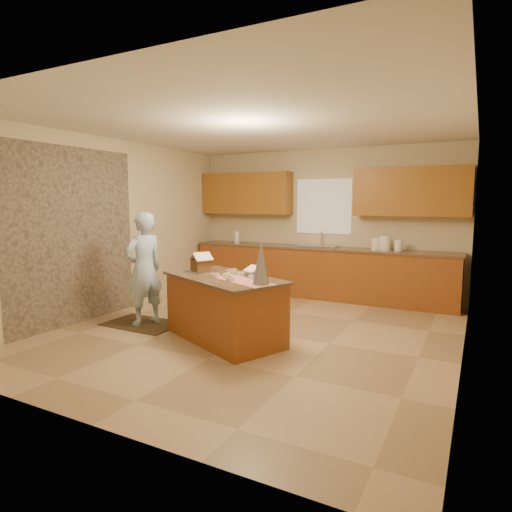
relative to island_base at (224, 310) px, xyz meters
The scene contains 28 objects.
floor 0.64m from the island_base, 66.48° to the left, with size 5.50×5.50×0.00m, color tan.
ceiling 2.37m from the island_base, 66.48° to the left, with size 5.50×5.50×0.00m, color silver.
wall_back 3.36m from the island_base, 86.40° to the left, with size 5.50×5.50×0.00m, color beige.
wall_front 2.49m from the island_base, 84.94° to the right, with size 5.50×5.50×0.00m, color beige.
wall_left 2.53m from the island_base, 168.56° to the left, with size 5.50×5.50×0.00m, color beige.
wall_right 2.91m from the island_base, ahead, with size 5.50×5.50×0.00m, color beige.
stone_accent 2.46m from the island_base, behind, with size 2.50×2.50×0.00m, color gray.
window_curtain 3.43m from the island_base, 86.37° to the left, with size 1.05×0.03×1.00m, color white.
back_counter_base 2.92m from the island_base, 86.03° to the left, with size 4.80×0.60×0.88m, color brown.
back_counter_top 2.97m from the island_base, 86.03° to the left, with size 4.85×0.63×0.04m, color brown.
upper_cabinet_left 3.65m from the island_base, 113.95° to the left, with size 1.85×0.35×0.80m, color #9C5F21.
upper_cabinet_right 3.82m from the island_base, 60.00° to the left, with size 1.85×0.35×0.80m, color #9C5F21.
sink 2.96m from the island_base, 86.03° to the left, with size 0.70×0.45×0.12m, color silver.
faucet 3.17m from the island_base, 86.26° to the left, with size 0.03×0.03×0.28m, color silver.
island_base is the anchor object (origin of this frame).
island_top 0.41m from the island_base, 45.00° to the left, with size 1.66×0.86×0.04m, color brown.
table_runner 0.58m from the island_base, 24.71° to the right, with size 0.88×0.32×0.01m, color red.
baking_tray 0.65m from the island_base, 160.48° to the left, with size 0.41×0.30×0.02m, color silver.
cookbook 0.62m from the island_base, 43.75° to the left, with size 0.19×0.02×0.16m, color white.
tinsel_tree 0.96m from the island_base, 21.05° to the right, with size 0.19×0.19×0.48m, color silver.
rug 1.45m from the island_base, behind, with size 1.07×0.70×0.01m, color black.
boy 1.41m from the island_base, behind, with size 0.58×0.38×1.58m, color #A8CFEF.
canister_a 3.23m from the island_base, 67.01° to the left, with size 0.15×0.15×0.21m, color white.
canister_b 3.29m from the island_base, 64.58° to the left, with size 0.17×0.17×0.25m, color white.
canister_c 3.39m from the island_base, 61.15° to the left, with size 0.14×0.14×0.19m, color white.
paper_towel 3.34m from the island_base, 117.30° to the left, with size 0.11×0.11×0.23m, color white.
gingerbread_house 0.73m from the island_base, 160.48° to the left, with size 0.32×0.33×0.25m.
candy_bowls 0.46m from the island_base, 23.22° to the left, with size 0.57×0.66×0.05m.
Camera 1 is at (2.60, -4.96, 1.73)m, focal length 30.15 mm.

